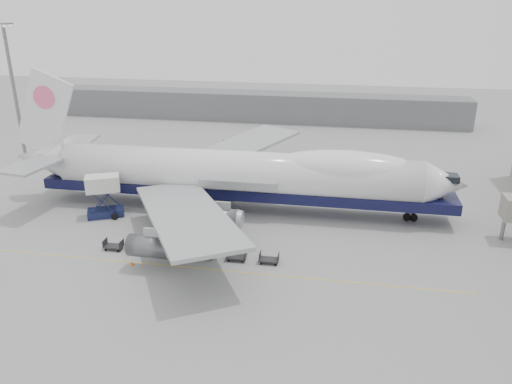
# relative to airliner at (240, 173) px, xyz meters

# --- Properties ---
(ground) EXTENTS (260.00, 260.00, 0.00)m
(ground) POSITION_rel_airliner_xyz_m (-0.64, -12.00, -5.62)
(ground) COLOR gray
(ground) RESTS_ON ground
(apron_line) EXTENTS (60.00, 0.15, 0.01)m
(apron_line) POSITION_rel_airliner_xyz_m (-0.64, -18.00, -5.62)
(apron_line) COLOR gold
(apron_line) RESTS_ON ground
(hangar) EXTENTS (110.00, 8.00, 7.00)m
(hangar) POSITION_rel_airliner_xyz_m (-10.64, 58.00, -2.12)
(hangar) COLOR slate
(hangar) RESTS_ON ground
(floodlight_mast) EXTENTS (2.40, 2.40, 25.43)m
(floodlight_mast) POSITION_rel_airliner_xyz_m (-42.64, 12.00, 8.64)
(floodlight_mast) COLOR slate
(floodlight_mast) RESTS_ON ground
(airliner) EXTENTS (67.00, 55.30, 19.98)m
(airliner) POSITION_rel_airliner_xyz_m (0.00, 0.00, 0.00)
(airliner) COLOR white
(airliner) RESTS_ON ground
(catering_truck) EXTENTS (5.55, 4.79, 6.10)m
(catering_truck) POSITION_rel_airliner_xyz_m (-18.51, -5.86, -2.18)
(catering_truck) COLOR #161E44
(catering_truck) RESTS_ON ground
(traffic_cone) EXTENTS (0.40, 0.40, 0.59)m
(traffic_cone) POSITION_rel_airliner_xyz_m (-9.10, -18.66, -5.35)
(traffic_cone) COLOR #FF570D
(traffic_cone) RESTS_ON ground
(dolly_0) EXTENTS (2.30, 1.35, 1.30)m
(dolly_0) POSITION_rel_airliner_xyz_m (-12.96, -15.32, -5.09)
(dolly_0) COLOR #2D2D30
(dolly_0) RESTS_ON ground
(dolly_1) EXTENTS (2.30, 1.35, 1.30)m
(dolly_1) POSITION_rel_airliner_xyz_m (-9.04, -15.32, -5.09)
(dolly_1) COLOR #2D2D30
(dolly_1) RESTS_ON ground
(dolly_2) EXTENTS (2.30, 1.35, 1.30)m
(dolly_2) POSITION_rel_airliner_xyz_m (-5.12, -15.32, -5.09)
(dolly_2) COLOR #2D2D30
(dolly_2) RESTS_ON ground
(dolly_3) EXTENTS (2.30, 1.35, 1.30)m
(dolly_3) POSITION_rel_airliner_xyz_m (-1.21, -15.32, -5.09)
(dolly_3) COLOR #2D2D30
(dolly_3) RESTS_ON ground
(dolly_4) EXTENTS (2.30, 1.35, 1.30)m
(dolly_4) POSITION_rel_airliner_xyz_m (2.71, -15.32, -5.09)
(dolly_4) COLOR #2D2D30
(dolly_4) RESTS_ON ground
(dolly_5) EXTENTS (2.30, 1.35, 1.30)m
(dolly_5) POSITION_rel_airliner_xyz_m (6.63, -15.32, -5.09)
(dolly_5) COLOR #2D2D30
(dolly_5) RESTS_ON ground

